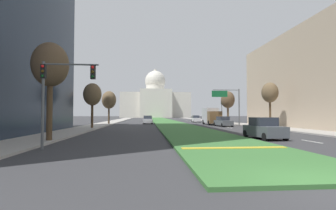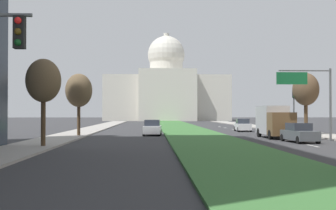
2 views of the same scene
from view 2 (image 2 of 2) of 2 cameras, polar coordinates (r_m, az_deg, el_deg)
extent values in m
plane|color=#333335|center=(71.83, 1.65, -3.01)|extent=(303.45, 303.45, 0.00)
cube|color=#386B33|center=(64.95, 2.06, -3.16)|extent=(6.70, 124.14, 0.14)
cube|color=silver|center=(34.87, 18.51, -5.10)|extent=(0.16, 2.40, 0.01)
cube|color=silver|center=(42.54, 14.63, -4.37)|extent=(0.16, 2.40, 0.01)
cube|color=silver|center=(58.25, 10.00, -3.46)|extent=(0.16, 2.40, 0.01)
cube|color=silver|center=(65.64, 8.61, -3.19)|extent=(0.16, 2.40, 0.01)
cube|color=silver|center=(78.82, 6.78, -2.82)|extent=(0.16, 2.40, 0.01)
cube|color=silver|center=(72.80, 7.53, -2.97)|extent=(0.16, 2.40, 0.01)
cube|color=#9E9991|center=(58.55, -10.83, -3.38)|extent=(4.00, 124.14, 0.15)
cube|color=#9E9991|center=(60.73, 15.47, -3.27)|extent=(4.00, 124.14, 0.15)
cube|color=beige|center=(140.75, -0.23, 0.85)|extent=(39.05, 20.41, 14.08)
cube|color=beige|center=(128.58, -0.04, 1.33)|extent=(17.18, 4.00, 15.49)
cylinder|color=beige|center=(141.38, -0.23, 4.75)|extent=(10.69, 10.69, 5.20)
sphere|color=beige|center=(141.93, -0.23, 6.64)|extent=(11.99, 11.99, 11.99)
cylinder|color=beige|center=(142.75, -0.23, 8.79)|extent=(1.80, 1.80, 3.00)
cube|color=black|center=(11.97, -18.90, 8.99)|extent=(0.28, 0.24, 0.84)
sphere|color=red|center=(11.89, -19.09, 10.43)|extent=(0.18, 0.18, 0.18)
sphere|color=#4C380F|center=(11.84, -19.10, 9.10)|extent=(0.18, 0.18, 0.18)
sphere|color=#0F4219|center=(11.79, -19.11, 7.76)|extent=(0.18, 0.18, 0.18)
cylinder|color=#515456|center=(50.44, 16.18, -0.88)|extent=(0.16, 0.16, 5.20)
cube|color=black|center=(50.48, 16.17, 1.39)|extent=(0.28, 0.24, 0.84)
sphere|color=#510F0F|center=(50.36, 16.22, 1.72)|extent=(0.18, 0.18, 0.18)
sphere|color=#4C380F|center=(50.35, 16.22, 1.40)|extent=(0.18, 0.18, 0.18)
sphere|color=#1ED838|center=(50.34, 16.22, 1.08)|extent=(0.18, 0.18, 0.18)
cylinder|color=#515456|center=(41.66, 20.53, 0.06)|extent=(0.20, 0.20, 6.50)
cylinder|color=#515456|center=(40.98, 17.48, 4.33)|extent=(4.68, 0.12, 0.12)
cube|color=#146033|center=(40.50, 15.95, 3.39)|extent=(2.80, 0.08, 1.10)
cylinder|color=#4C3823|center=(32.45, -16.05, -1.85)|extent=(0.34, 0.34, 4.05)
ellipsoid|color=brown|center=(32.53, -16.03, 3.10)|extent=(2.51, 2.51, 3.14)
cylinder|color=#4C3823|center=(46.33, -11.63, -1.64)|extent=(0.34, 0.34, 3.98)
ellipsoid|color=brown|center=(46.39, -11.62, 1.90)|extent=(2.80, 2.80, 3.50)
cylinder|color=#4C3823|center=(50.45, 17.64, -1.43)|extent=(0.40, 0.40, 4.21)
ellipsoid|color=brown|center=(50.51, 17.62, 1.98)|extent=(2.90, 2.90, 3.62)
cube|color=#4C5156|center=(38.51, 16.87, -3.81)|extent=(2.09, 4.48, 0.79)
cube|color=#282D38|center=(38.64, 16.76, -2.73)|extent=(1.72, 2.20, 0.64)
cylinder|color=black|center=(37.27, 19.08, -4.34)|extent=(0.26, 0.65, 0.64)
cylinder|color=black|center=(36.61, 16.74, -4.42)|extent=(0.26, 0.65, 0.64)
cylinder|color=black|center=(40.43, 16.99, -4.09)|extent=(0.26, 0.65, 0.64)
cylinder|color=black|center=(39.82, 14.81, -4.15)|extent=(0.26, 0.65, 0.64)
cube|color=silver|center=(48.20, -2.05, -3.25)|extent=(2.10, 4.46, 0.83)
cube|color=#282D38|center=(48.01, -2.06, -2.36)|extent=(1.75, 2.18, 0.68)
cylinder|color=black|center=(50.00, -2.90, -3.53)|extent=(0.26, 0.65, 0.64)
cylinder|color=black|center=(49.90, -0.96, -3.53)|extent=(0.26, 0.65, 0.64)
cylinder|color=black|center=(46.55, -3.21, -3.72)|extent=(0.26, 0.65, 0.64)
cylinder|color=black|center=(46.45, -1.12, -3.72)|extent=(0.26, 0.65, 0.64)
cube|color=silver|center=(59.13, 9.77, -2.82)|extent=(2.04, 4.46, 0.82)
cube|color=#282D38|center=(59.29, 9.74, -2.10)|extent=(1.68, 2.19, 0.67)
cylinder|color=black|center=(57.56, 10.81, -3.18)|extent=(0.26, 0.65, 0.64)
cylinder|color=black|center=(57.32, 9.23, -3.19)|extent=(0.26, 0.65, 0.64)
cylinder|color=black|center=(60.97, 10.28, -3.06)|extent=(0.26, 0.65, 0.64)
cylinder|color=black|center=(60.74, 8.78, -3.07)|extent=(0.26, 0.65, 0.64)
cube|color=brown|center=(42.16, 14.67, -2.43)|extent=(2.30, 2.00, 2.20)
cube|color=#B2B2B7|center=(45.22, 13.49, -1.89)|extent=(2.30, 4.40, 2.80)
cylinder|color=black|center=(42.51, 16.03, -3.76)|extent=(0.30, 0.90, 0.90)
cylinder|color=black|center=(41.90, 13.29, -3.82)|extent=(0.30, 0.90, 0.90)
cylinder|color=black|center=(46.61, 14.37, -3.52)|extent=(0.30, 0.90, 0.90)
cylinder|color=black|center=(46.06, 11.86, -3.56)|extent=(0.30, 0.90, 0.90)
camera|label=1|loc=(3.87, -179.61, -5.70)|focal=26.41mm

